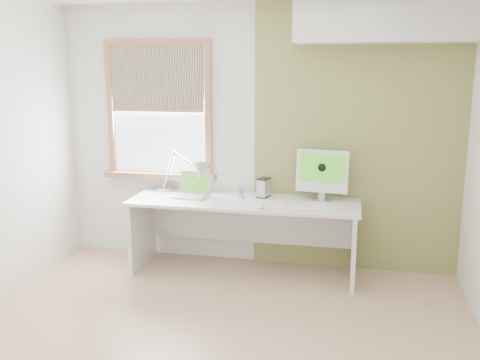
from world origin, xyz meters
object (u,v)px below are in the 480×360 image
(laptop, at_px, (193,190))
(imac, at_px, (322,172))
(desk_lamp, at_px, (194,174))
(desk, at_px, (245,218))
(external_drive, at_px, (264,188))

(laptop, height_order, imac, imac)
(laptop, relative_size, imac, 0.72)
(desk_lamp, distance_m, laptop, 0.16)
(desk, xyz_separation_m, laptop, (-0.53, 0.01, 0.25))
(desk_lamp, distance_m, external_drive, 0.70)
(external_drive, height_order, imac, imac)
(desk, distance_m, external_drive, 0.35)
(desk, xyz_separation_m, external_drive, (0.16, 0.12, 0.29))
(external_drive, bearing_deg, desk, -144.84)
(desk, height_order, desk_lamp, desk_lamp)
(external_drive, xyz_separation_m, imac, (0.56, -0.01, 0.18))
(desk_lamp, bearing_deg, desk, -2.95)
(desk, height_order, external_drive, external_drive)
(desk, bearing_deg, imac, 8.55)
(desk_lamp, xyz_separation_m, external_drive, (0.69, 0.09, -0.13))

